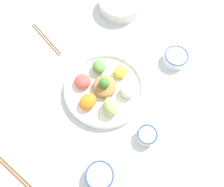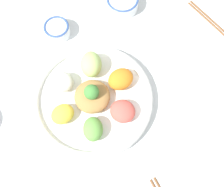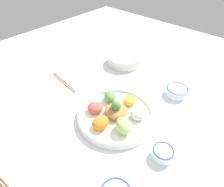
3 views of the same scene
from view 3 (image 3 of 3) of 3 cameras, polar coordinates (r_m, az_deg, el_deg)
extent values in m
plane|color=white|center=(0.86, 1.97, -7.26)|extent=(2.40, 2.40, 0.00)
cylinder|color=white|center=(0.86, 1.19, -6.76)|extent=(0.35, 0.35, 0.02)
torus|color=white|center=(0.85, 1.21, -6.08)|extent=(0.35, 0.35, 0.02)
ellipsoid|color=white|center=(0.83, 7.82, -6.28)|extent=(0.09, 0.08, 0.05)
ellipsoid|color=yellow|center=(0.89, 5.40, -2.05)|extent=(0.06, 0.07, 0.04)
ellipsoid|color=#6BAD4C|center=(0.90, -0.66, -0.91)|extent=(0.09, 0.08, 0.05)
ellipsoid|color=#E55B51|center=(0.85, -5.14, -4.23)|extent=(0.10, 0.09, 0.04)
ellipsoid|color=orange|center=(0.79, -3.56, -8.86)|extent=(0.06, 0.08, 0.05)
ellipsoid|color=#B7DB7A|center=(0.77, 3.47, -9.79)|extent=(0.10, 0.09, 0.06)
ellipsoid|color=#AD7F47|center=(0.83, 1.22, -5.33)|extent=(0.10, 0.10, 0.04)
sphere|color=#478E3D|center=(0.81, 1.25, -3.68)|extent=(0.04, 0.04, 0.04)
cylinder|color=white|center=(1.02, 19.09, 0.58)|extent=(0.11, 0.11, 0.04)
torus|color=#38569E|center=(1.01, 19.33, 1.43)|extent=(0.11, 0.11, 0.01)
cylinder|color=#DBB251|center=(1.01, 19.29, 1.31)|extent=(0.09, 0.09, 0.00)
cylinder|color=white|center=(0.75, 15.19, -17.20)|extent=(0.08, 0.08, 0.04)
torus|color=#38569E|center=(0.74, 15.45, -16.43)|extent=(0.08, 0.08, 0.01)
cylinder|color=#DBB251|center=(0.74, 15.41, -16.55)|extent=(0.07, 0.07, 0.00)
cylinder|color=silver|center=(1.21, 3.88, 10.39)|extent=(0.21, 0.21, 0.06)
ellipsoid|color=tan|center=(1.20, 3.92, 11.18)|extent=(0.18, 0.18, 0.02)
cylinder|color=brown|center=(1.09, -14.40, 3.58)|extent=(0.23, 0.03, 0.01)
cylinder|color=brown|center=(1.09, -14.85, 3.36)|extent=(0.23, 0.03, 0.01)
cube|color=white|center=(1.05, -6.21, 3.21)|extent=(0.06, 0.07, 0.01)
ellipsoid|color=white|center=(1.06, -3.05, 3.65)|extent=(0.05, 0.05, 0.01)
camera|label=1|loc=(0.30, 89.44, 79.20)|focal=35.00mm
camera|label=2|loc=(0.91, -12.47, 54.58)|focal=50.00mm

